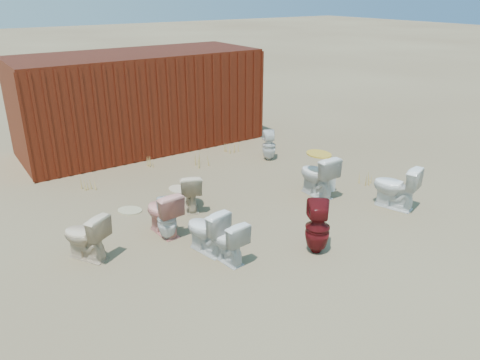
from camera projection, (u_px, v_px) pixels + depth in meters
ground at (259, 218)px, 8.47m from camera, size 100.00×100.00×0.00m
shipping_container at (140, 100)px, 12.00m from camera, size 6.00×2.40×2.40m
toilet_front_a at (206, 230)px, 7.28m from camera, size 0.57×0.82×0.76m
toilet_front_pink at (163, 212)px, 7.82m from camera, size 0.50×0.80×0.78m
toilet_front_c at (227, 240)px, 7.03m from camera, size 0.47×0.73×0.70m
toilet_front_maroon at (318, 228)px, 7.25m from camera, size 0.54×0.55×0.85m
toilet_front_e at (395, 187)px, 8.75m from camera, size 0.71×0.94×0.85m
toilet_back_a at (167, 219)px, 7.67m from camera, size 0.42×0.42×0.71m
toilet_back_beige_left at (85, 236)px, 7.09m from camera, size 0.75×0.86×0.76m
toilet_back_beige_right at (191, 191)px, 8.73m from camera, size 0.66×0.81×0.72m
toilet_back_yellowlid at (317, 175)px, 9.27m from camera, size 0.50×0.85×0.86m
toilet_back_e at (269, 146)px, 11.25m from camera, size 0.44×0.45×0.72m
yellow_lid at (319, 154)px, 9.10m from camera, size 0.44×0.55×0.02m
loose_tank at (323, 184)px, 9.52m from camera, size 0.52×0.26×0.35m
loose_lid_near at (179, 189)px, 9.67m from camera, size 0.46×0.55×0.02m
loose_lid_far at (130, 210)px, 8.75m from camera, size 0.58×0.59×0.02m
weed_clump_a at (89, 182)px, 9.68m from camera, size 0.36×0.36×0.31m
weed_clump_b at (199, 160)px, 10.94m from camera, size 0.32×0.32×0.29m
weed_clump_c at (270, 149)px, 11.60m from camera, size 0.36×0.36×0.33m
weed_clump_d at (148, 163)px, 10.80m from camera, size 0.30×0.30×0.24m
weed_clump_e at (232, 147)px, 11.89m from camera, size 0.34×0.34×0.26m
weed_clump_f at (367, 177)px, 9.95m from camera, size 0.28×0.28×0.28m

